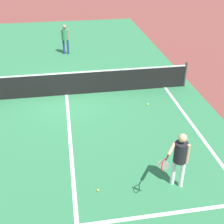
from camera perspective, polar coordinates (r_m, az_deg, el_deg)
ground_plane at (r=12.20m, az=-8.60°, el=3.22°), size 60.00×60.00×0.00m
court_surface_inbounds at (r=12.20m, az=-8.61°, el=3.23°), size 10.62×24.40×0.00m
line_center_service at (r=9.45m, az=-7.92°, el=-5.51°), size 0.10×6.40×0.01m
net at (r=11.98m, az=-8.78°, el=5.32°), size 9.94×0.09×1.07m
player_near at (r=7.44m, az=12.73°, el=-8.03°), size 0.93×0.89×1.56m
player_far at (r=16.44m, az=-8.88°, el=13.97°), size 0.42×0.32×1.56m
tennis_ball_near_net at (r=11.38m, az=6.81°, el=1.46°), size 0.07×0.07×0.07m
tennis_ball_mid_court at (r=7.74m, az=-2.67°, el=-14.58°), size 0.07×0.07×0.07m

